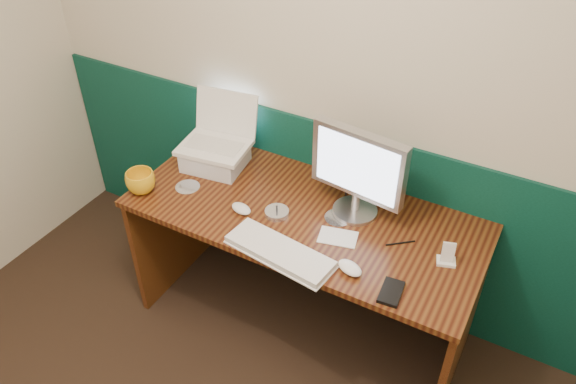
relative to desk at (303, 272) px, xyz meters
The scene contains 19 objects.
back_wall 0.95m from the desk, 85.32° to the left, with size 3.50×0.04×2.50m, color beige.
wainscot 0.38m from the desk, 85.16° to the left, with size 3.48×0.02×1.00m, color #073228.
desk is the anchor object (origin of this frame).
laptop_riser 0.71m from the desk, 168.44° to the left, with size 0.28×0.24×0.10m, color silver.
laptop 0.83m from the desk, 168.44° to the left, with size 0.33×0.25×0.27m, color white, non-canonical shape.
monitor 0.63m from the desk, 30.30° to the left, with size 0.43×0.12×0.43m, color #B5B5BA, non-canonical shape.
keyboard 0.48m from the desk, 82.79° to the right, with size 0.46×0.15×0.03m, color white.
mouse_right 0.56m from the desk, 35.61° to the right, with size 0.11×0.07×0.04m, color white.
mouse_left 0.48m from the desk, 152.90° to the right, with size 0.10×0.06×0.03m, color white.
mug 0.88m from the desk, 162.95° to the right, with size 0.14×0.14×0.11m, color gold.
camcorder 0.54m from the desk, 66.33° to the left, with size 0.08×0.12×0.18m, color silver, non-canonical shape.
cd_spindle 0.41m from the desk, 146.04° to the right, with size 0.11×0.11×0.02m, color silver.
cd_loose_a 0.69m from the desk, behind, with size 0.12×0.12×0.00m, color silver.
cd_loose_b 0.41m from the desk, 16.73° to the left, with size 0.12×0.12×0.00m, color #B1B7C1.
pen 0.59m from the desk, ahead, with size 0.01×0.01×0.13m, color black.
papers 0.43m from the desk, 20.64° to the right, with size 0.16×0.11×0.00m, color white.
dock 0.75m from the desk, ahead, with size 0.07×0.06×0.01m, color white.
music_player 0.78m from the desk, ahead, with size 0.05×0.01×0.09m, color white.
pda 0.69m from the desk, 27.35° to the right, with size 0.08×0.13×0.02m, color black.
Camera 1 is at (0.84, -0.34, 2.36)m, focal length 35.00 mm.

